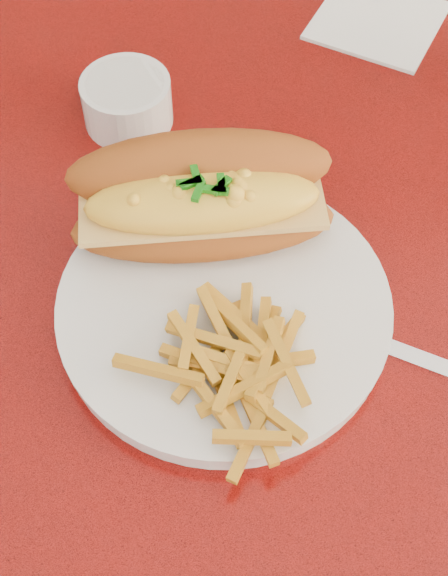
% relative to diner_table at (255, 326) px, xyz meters
% --- Properties ---
extents(ground, '(8.00, 8.00, 0.00)m').
position_rel_diner_table_xyz_m(ground, '(0.00, 0.00, -0.61)').
color(ground, beige).
rests_on(ground, ground).
extents(diner_table, '(1.23, 0.83, 0.77)m').
position_rel_diner_table_xyz_m(diner_table, '(0.00, 0.00, 0.00)').
color(diner_table, red).
rests_on(diner_table, ground).
extents(booth_bench_far, '(1.20, 0.51, 0.90)m').
position_rel_diner_table_xyz_m(booth_bench_far, '(0.00, 0.81, -0.32)').
color(booth_bench_far, '#950F09').
rests_on(booth_bench_far, ground).
extents(dinner_plate, '(0.30, 0.30, 0.02)m').
position_rel_diner_table_xyz_m(dinner_plate, '(-0.01, -0.09, 0.17)').
color(dinner_plate, silver).
rests_on(dinner_plate, diner_table).
extents(mac_hoagie, '(0.24, 0.17, 0.10)m').
position_rel_diner_table_xyz_m(mac_hoagie, '(-0.05, -0.03, 0.22)').
color(mac_hoagie, '#9C4D19').
rests_on(mac_hoagie, dinner_plate).
extents(fries_pile, '(0.14, 0.13, 0.03)m').
position_rel_diner_table_xyz_m(fries_pile, '(0.01, -0.15, 0.19)').
color(fries_pile, gold).
rests_on(fries_pile, dinner_plate).
extents(fork, '(0.02, 0.14, 0.00)m').
position_rel_diner_table_xyz_m(fork, '(0.05, -0.06, 0.18)').
color(fork, silver).
rests_on(fork, dinner_plate).
extents(gravy_ramekin, '(0.11, 0.11, 0.05)m').
position_rel_diner_table_xyz_m(gravy_ramekin, '(-0.15, 0.10, 0.19)').
color(gravy_ramekin, silver).
rests_on(gravy_ramekin, diner_table).
extents(sauce_cup_left, '(0.07, 0.07, 0.03)m').
position_rel_diner_table_xyz_m(sauce_cup_left, '(-0.18, 0.12, 0.18)').
color(sauce_cup_left, black).
rests_on(sauce_cup_left, diner_table).
extents(paper_napkin, '(0.15, 0.15, 0.00)m').
position_rel_diner_table_xyz_m(paper_napkin, '(0.07, 0.30, 0.16)').
color(paper_napkin, white).
rests_on(paper_napkin, diner_table).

